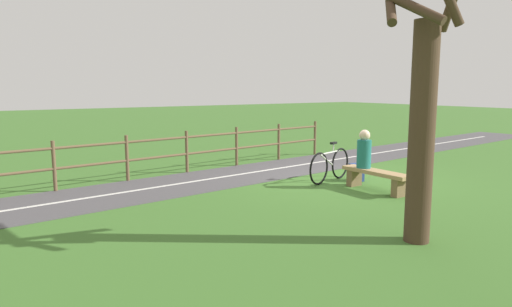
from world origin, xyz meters
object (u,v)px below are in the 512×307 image
Objects in this scene: bicycle at (330,165)px; person_seated at (364,151)px; backpack at (356,173)px; tree_mid_field at (422,115)px; bench at (376,177)px.

person_seated is at bearing 82.99° from bicycle.
backpack is 0.10× the size of tree_mid_field.
backpack is at bearing 137.30° from bicycle.
tree_mid_field is at bearing 141.24° from bench.
bicycle is at bearing 63.29° from backpack.
tree_mid_field is at bearing 145.28° from backpack.
bench is 1.08m from backpack.
person_seated is (0.36, 0.00, 0.52)m from bench.
tree_mid_field is at bearing 47.99° from bicycle.
person_seated is 3.66m from tree_mid_field.
tree_mid_field is (-2.89, 2.00, 1.00)m from person_seated.
bicycle is 0.41× the size of tree_mid_field.
bench is at bearing 80.62° from bicycle.
tree_mid_field reaches higher than backpack.
bench is 0.41× the size of tree_mid_field.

